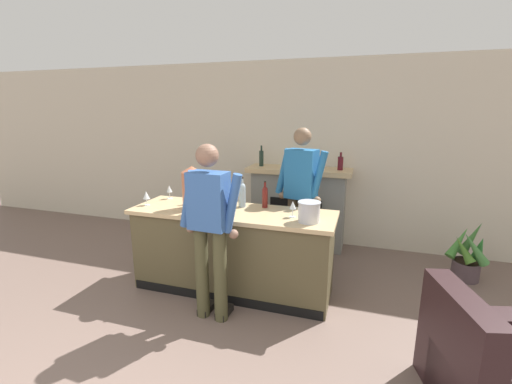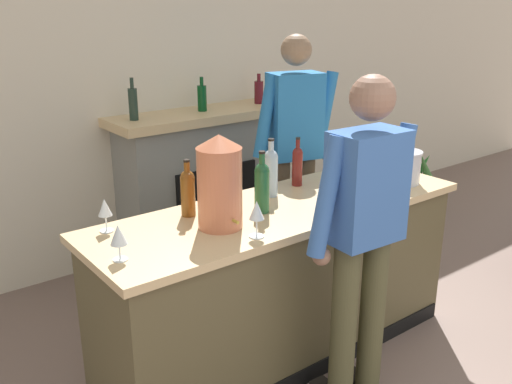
% 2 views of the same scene
% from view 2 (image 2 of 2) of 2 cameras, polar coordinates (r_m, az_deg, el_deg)
% --- Properties ---
extents(wall_back_panel, '(12.00, 0.07, 2.75)m').
position_cam_2_polar(wall_back_panel, '(4.55, -13.68, 9.73)').
color(wall_back_panel, beige).
rests_on(wall_back_panel, ground_plane).
extents(bar_counter, '(2.27, 0.72, 0.95)m').
position_cam_2_polar(bar_counter, '(3.39, 2.56, -8.88)').
color(bar_counter, brown).
rests_on(bar_counter, ground_plane).
extents(fireplace_stone, '(1.52, 0.52, 1.51)m').
position_cam_2_polar(fireplace_stone, '(4.76, -5.41, 1.08)').
color(fireplace_stone, gray).
rests_on(fireplace_stone, ground_plane).
extents(potted_plant_corner, '(0.48, 0.49, 0.73)m').
position_cam_2_polar(potted_plant_corner, '(5.95, 15.31, 0.99)').
color(potted_plant_corner, '#4E3E43').
rests_on(potted_plant_corner, ground_plane).
extents(person_customer, '(0.66, 0.32, 1.73)m').
position_cam_2_polar(person_customer, '(2.81, 10.64, -4.32)').
color(person_customer, '#48452B').
rests_on(person_customer, ground_plane).
extents(person_bartender, '(0.64, 0.37, 1.83)m').
position_cam_2_polar(person_bartender, '(4.04, 3.85, 3.98)').
color(person_bartender, brown).
rests_on(person_bartender, ground_plane).
extents(copper_dispenser, '(0.23, 0.27, 0.48)m').
position_cam_2_polar(copper_dispenser, '(2.83, -3.66, 1.05)').
color(copper_dispenser, '#C06846').
rests_on(copper_dispenser, bar_counter).
extents(ice_bucket_steel, '(0.23, 0.23, 0.21)m').
position_cam_2_polar(ice_bucket_steel, '(3.69, 14.51, 2.45)').
color(ice_bucket_steel, silver).
rests_on(ice_bucket_steel, bar_counter).
extents(wine_bottle_cabernet_heavy, '(0.08, 0.08, 0.31)m').
position_cam_2_polar(wine_bottle_cabernet_heavy, '(3.03, -6.84, 0.14)').
color(wine_bottle_cabernet_heavy, brown).
rests_on(wine_bottle_cabernet_heavy, bar_counter).
extents(wine_bottle_port_short, '(0.08, 0.08, 0.34)m').
position_cam_2_polar(wine_bottle_port_short, '(3.31, 1.50, 2.16)').
color(wine_bottle_port_short, '#9FB3BF').
rests_on(wine_bottle_port_short, bar_counter).
extents(wine_bottle_rose_blush, '(0.08, 0.08, 0.34)m').
position_cam_2_polar(wine_bottle_rose_blush, '(3.05, 0.60, 0.68)').
color(wine_bottle_rose_blush, '#1E5129').
rests_on(wine_bottle_rose_blush, bar_counter).
extents(wine_bottle_burgundy_dark, '(0.06, 0.06, 0.30)m').
position_cam_2_polar(wine_bottle_burgundy_dark, '(3.52, 4.16, 2.77)').
color(wine_bottle_burgundy_dark, maroon).
rests_on(wine_bottle_burgundy_dark, bar_counter).
extents(wine_glass_by_dispenser, '(0.07, 0.07, 0.17)m').
position_cam_2_polar(wine_glass_by_dispenser, '(3.61, 11.39, 2.62)').
color(wine_glass_by_dispenser, silver).
rests_on(wine_glass_by_dispenser, bar_counter).
extents(wine_glass_near_bucket, '(0.08, 0.08, 0.19)m').
position_cam_2_polar(wine_glass_near_bucket, '(2.74, 0.06, -1.99)').
color(wine_glass_near_bucket, silver).
rests_on(wine_glass_near_bucket, bar_counter).
extents(wine_glass_front_left, '(0.07, 0.07, 0.17)m').
position_cam_2_polar(wine_glass_front_left, '(2.90, -14.88, -1.64)').
color(wine_glass_front_left, silver).
rests_on(wine_glass_front_left, bar_counter).
extents(wine_glass_front_right, '(0.08, 0.08, 0.17)m').
position_cam_2_polar(wine_glass_front_right, '(2.57, -13.59, -4.30)').
color(wine_glass_front_right, silver).
rests_on(wine_glass_front_right, bar_counter).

